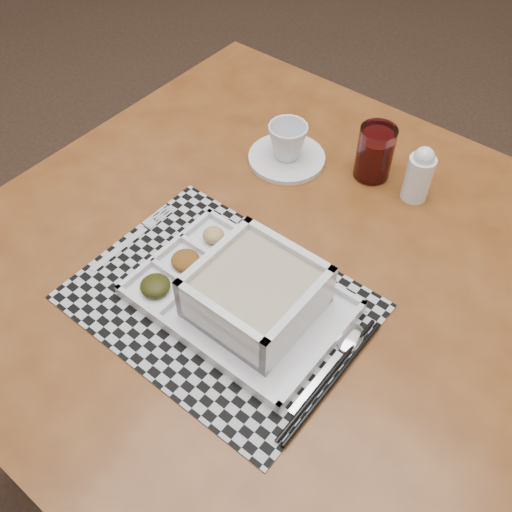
{
  "coord_description": "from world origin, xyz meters",
  "views": [
    {
      "loc": [
        1.21,
        -1.06,
        1.47
      ],
      "look_at": [
        0.91,
        -0.58,
        0.81
      ],
      "focal_mm": 40.0,
      "sensor_mm": 36.0,
      "label": 1
    }
  ],
  "objects_px": {
    "serving_tray": "(249,295)",
    "creamer_bottle": "(419,174)",
    "cup": "(288,141)",
    "dining_table": "(270,283)",
    "juice_glass": "(374,154)"
  },
  "relations": [
    {
      "from": "serving_tray",
      "to": "creamer_bottle",
      "type": "bearing_deg",
      "value": 72.78
    },
    {
      "from": "cup",
      "to": "creamer_bottle",
      "type": "xyz_separation_m",
      "value": [
        0.25,
        0.04,
        0.01
      ]
    },
    {
      "from": "serving_tray",
      "to": "creamer_bottle",
      "type": "xyz_separation_m",
      "value": [
        0.12,
        0.37,
        0.02
      ]
    },
    {
      "from": "serving_tray",
      "to": "juice_glass",
      "type": "relative_size",
      "value": 3.24
    },
    {
      "from": "cup",
      "to": "juice_glass",
      "type": "bearing_deg",
      "value": 14.04
    },
    {
      "from": "juice_glass",
      "to": "creamer_bottle",
      "type": "xyz_separation_m",
      "value": [
        0.09,
        -0.01,
        0.0
      ]
    },
    {
      "from": "serving_tray",
      "to": "juice_glass",
      "type": "bearing_deg",
      "value": 86.36
    },
    {
      "from": "cup",
      "to": "creamer_bottle",
      "type": "bearing_deg",
      "value": 5.03
    },
    {
      "from": "dining_table",
      "to": "creamer_bottle",
      "type": "distance_m",
      "value": 0.33
    },
    {
      "from": "serving_tray",
      "to": "juice_glass",
      "type": "xyz_separation_m",
      "value": [
        0.02,
        0.39,
        0.01
      ]
    },
    {
      "from": "cup",
      "to": "juice_glass",
      "type": "xyz_separation_m",
      "value": [
        0.16,
        0.05,
        0.0
      ]
    },
    {
      "from": "serving_tray",
      "to": "cup",
      "type": "height_order",
      "value": "serving_tray"
    },
    {
      "from": "serving_tray",
      "to": "dining_table",
      "type": "bearing_deg",
      "value": 104.56
    },
    {
      "from": "juice_glass",
      "to": "cup",
      "type": "bearing_deg",
      "value": -162.55
    },
    {
      "from": "cup",
      "to": "serving_tray",
      "type": "bearing_deg",
      "value": -72.06
    }
  ]
}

